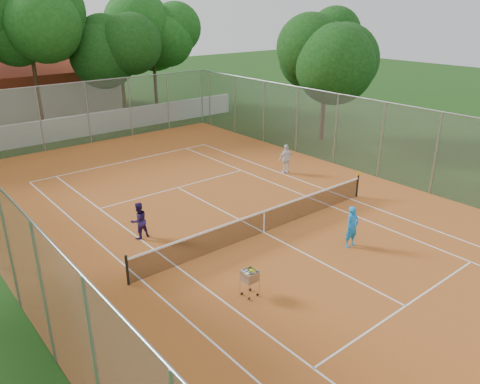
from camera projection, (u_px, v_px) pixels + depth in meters
ground at (264, 233)px, 18.74m from camera, size 120.00×120.00×0.00m
court_pad at (264, 233)px, 18.73m from camera, size 18.00×34.00×0.02m
court_lines at (264, 232)px, 18.73m from camera, size 10.98×23.78×0.01m
tennis_net at (264, 221)px, 18.55m from camera, size 11.88×0.10×0.98m
perimeter_fence at (265, 186)px, 17.99m from camera, size 18.00×34.00×4.00m
boundary_wall at (78, 126)px, 32.08m from camera, size 26.00×0.30×1.50m
clubhouse at (4, 89)px, 37.53m from camera, size 16.40×9.00×4.40m
tropical_trees at (54, 59)px, 32.65m from camera, size 29.00×19.00×10.00m
player_near at (352, 227)px, 17.38m from camera, size 0.61×0.42×1.61m
player_far_left at (139, 221)px, 18.02m from camera, size 0.76×0.62×1.48m
player_far_right at (286, 159)px, 25.09m from camera, size 0.98×0.53×1.59m
ball_hopper at (250, 282)px, 14.48m from camera, size 0.57×0.57×0.97m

